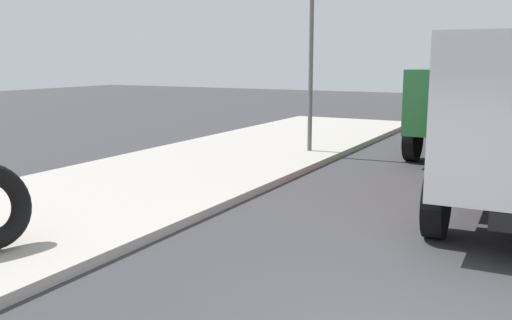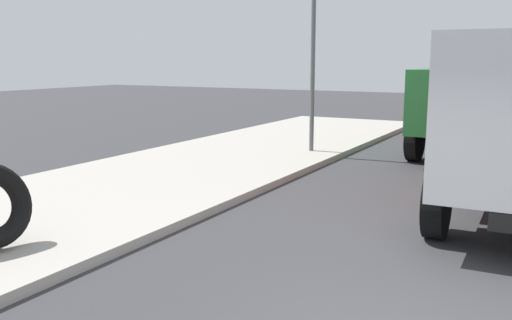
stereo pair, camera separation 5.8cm
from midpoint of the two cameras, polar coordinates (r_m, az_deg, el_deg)
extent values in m
cylinder|color=black|center=(8.83, 18.08, -4.06)|extent=(1.11, 0.33, 1.10)
cylinder|color=black|center=(13.31, 21.30, 0.43)|extent=(1.11, 0.33, 1.10)
cube|color=#237033|center=(16.13, 21.49, 5.78)|extent=(4.87, 2.64, 1.60)
cube|color=maroon|center=(19.68, 23.19, 7.21)|extent=(2.07, 2.56, 2.20)
cube|color=black|center=(17.30, 21.86, 2.91)|extent=(7.02, 1.10, 0.24)
cylinder|color=black|center=(19.77, 19.25, 3.55)|extent=(1.11, 0.33, 1.10)
cylinder|color=black|center=(15.31, 15.91, 1.94)|extent=(1.11, 0.33, 1.10)
cube|color=orange|center=(29.79, 23.79, 7.34)|extent=(4.82, 2.55, 1.60)
cube|color=black|center=(26.20, 23.06, 7.77)|extent=(2.02, 2.52, 2.20)
cube|color=black|center=(28.75, 23.44, 5.43)|extent=(7.01, 0.97, 0.24)
cylinder|color=black|center=(26.64, 20.22, 5.07)|extent=(1.10, 0.31, 1.10)
cylinder|color=black|center=(31.18, 21.57, 5.64)|extent=(1.10, 0.31, 1.10)
cube|color=#1E3899|center=(33.90, 23.82, 7.58)|extent=(4.86, 2.61, 1.60)
cube|color=maroon|center=(37.47, 24.47, 8.16)|extent=(2.06, 2.54, 2.20)
cube|color=black|center=(35.03, 23.91, 6.11)|extent=(7.02, 1.06, 0.24)
cylinder|color=black|center=(37.47, 22.38, 6.24)|extent=(1.11, 0.32, 1.10)
cylinder|color=black|center=(32.92, 21.29, 5.87)|extent=(1.11, 0.32, 1.10)
cylinder|color=#595B5E|center=(15.46, 5.95, 13.49)|extent=(0.12, 0.12, 6.80)
camera|label=1|loc=(0.03, -89.80, 0.04)|focal=39.45mm
camera|label=2|loc=(0.03, 90.20, -0.04)|focal=39.45mm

